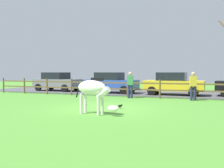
{
  "coord_description": "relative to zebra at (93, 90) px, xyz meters",
  "views": [
    {
      "loc": [
        4.47,
        -10.37,
        1.61
      ],
      "look_at": [
        -0.04,
        0.99,
        1.04
      ],
      "focal_mm": 40.09,
      "sensor_mm": 36.0,
      "label": 1
    }
  ],
  "objects": [
    {
      "name": "visitor_right_of_tree",
      "position": [
        -0.51,
        6.29,
        -0.02
      ],
      "size": [
        0.39,
        0.28,
        1.64
      ],
      "color": "#232847",
      "rests_on": "ground_plane"
    },
    {
      "name": "visitor_left_of_tree",
      "position": [
        3.24,
        6.32,
        -0.02
      ],
      "size": [
        0.41,
        0.32,
        1.64
      ],
      "color": "#232847",
      "rests_on": "ground_plane"
    },
    {
      "name": "zebra",
      "position": [
        0.0,
        0.0,
        0.0
      ],
      "size": [
        1.93,
        0.66,
        1.41
      ],
      "color": "white",
      "rests_on": "ground_plane"
    },
    {
      "name": "crow_on_grass",
      "position": [
        0.46,
        1.76,
        -0.8
      ],
      "size": [
        0.21,
        0.1,
        0.2
      ],
      "color": "black",
      "rests_on": "ground_plane"
    },
    {
      "name": "paddock_fence",
      "position": [
        -0.83,
        6.76,
        -0.26
      ],
      "size": [
        21.02,
        0.11,
        1.16
      ],
      "color": "brown",
      "rests_on": "ground_plane"
    },
    {
      "name": "parked_car_grey",
      "position": [
        -7.98,
        9.38,
        -0.08
      ],
      "size": [
        4.09,
        2.06,
        1.56
      ],
      "color": "slate",
      "rests_on": "parking_asphalt"
    },
    {
      "name": "parking_asphalt",
      "position": [
        -0.29,
        11.06,
        -0.9
      ],
      "size": [
        28.0,
        7.4,
        0.05
      ],
      "primitive_type": "cube",
      "color": "#47474C",
      "rests_on": "ground_plane"
    },
    {
      "name": "parked_car_blue",
      "position": [
        -2.95,
        9.11,
        -0.08
      ],
      "size": [
        4.05,
        1.98,
        1.56
      ],
      "color": "#2D4CAD",
      "rests_on": "parking_asphalt"
    },
    {
      "name": "ground_plane",
      "position": [
        -0.29,
        1.76,
        -0.93
      ],
      "size": [
        60.0,
        60.0,
        0.0
      ],
      "primitive_type": "plane",
      "color": "#47842D"
    },
    {
      "name": "parked_car_yellow",
      "position": [
        1.76,
        9.01,
        -0.08
      ],
      "size": [
        4.04,
        1.96,
        1.56
      ],
      "color": "yellow",
      "rests_on": "parking_asphalt"
    }
  ]
}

